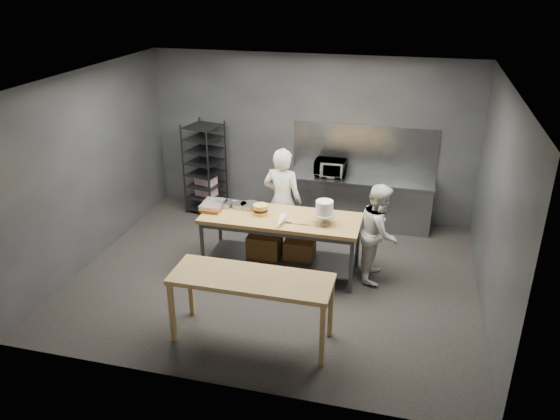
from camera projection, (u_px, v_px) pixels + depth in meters
The scene contains 16 objects.
ground at pixel (276, 275), 8.43m from camera, with size 6.00×6.00×0.00m, color black.
back_wall at pixel (310, 137), 10.03m from camera, with size 6.00×0.04×3.00m, color #4C4F54.
work_table at pixel (280, 236), 8.38m from camera, with size 2.40×0.90×0.92m.
near_counter at pixel (251, 283), 6.68m from camera, with size 2.00×0.70×0.90m.
back_counter at pixel (359, 201), 9.95m from camera, with size 2.60×0.60×0.90m.
splashback_panel at pixel (364, 149), 9.85m from camera, with size 2.60×0.02×0.90m, color slate.
speed_rack at pixel (205, 169), 10.38m from camera, with size 0.73×0.76×1.75m.
chef_behind at pixel (282, 201), 8.84m from camera, with size 0.65×0.43×1.79m, color silver.
chef_right at pixel (379, 232), 8.10m from camera, with size 0.73×0.57×1.51m, color silver.
microwave at pixel (330, 168), 9.83m from camera, with size 0.54×0.37×0.30m, color black.
frosted_cake_stand at pixel (324, 209), 7.90m from camera, with size 0.34×0.34×0.36m.
layer_cake at pixel (260, 210), 8.26m from camera, with size 0.23×0.23×0.16m.
cake_pans at pixel (233, 204), 8.55m from camera, with size 0.80×0.31×0.07m.
piping_bag at pixel (280, 222), 7.89m from camera, with size 0.12×0.12×0.38m, color white.
offset_spatula at pixel (294, 224), 7.98m from camera, with size 0.37×0.02×0.02m.
pastry_clamshells at pixel (213, 206), 8.45m from camera, with size 0.32×0.42×0.11m.
Camera 1 is at (1.87, -7.05, 4.34)m, focal length 35.00 mm.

